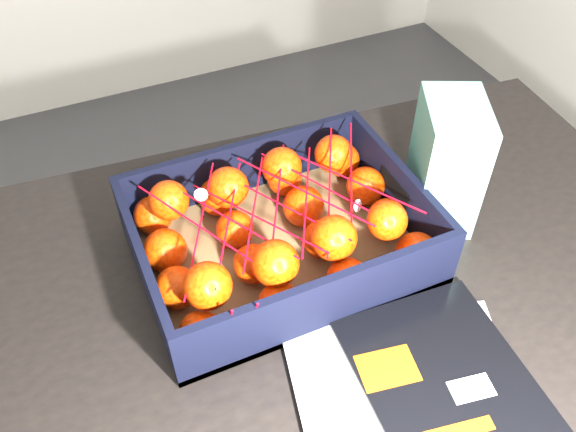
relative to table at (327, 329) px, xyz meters
name	(u,v)px	position (x,y,z in m)	size (l,w,h in m)	color
table	(327,329)	(0.00, 0.00, 0.00)	(1.26, 0.90, 0.75)	black
magazine_stack	(424,398)	(0.03, -0.21, 0.11)	(0.35, 0.34, 0.02)	silver
produce_crate	(280,240)	(-0.04, 0.10, 0.13)	(0.42, 0.32, 0.11)	olive
clementine_heap	(279,226)	(-0.04, 0.10, 0.16)	(0.41, 0.30, 0.11)	#FF3605
mesh_net	(277,209)	(-0.04, 0.09, 0.21)	(0.35, 0.28, 0.09)	red
retail_carton	(446,162)	(0.24, 0.08, 0.20)	(0.09, 0.14, 0.21)	silver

